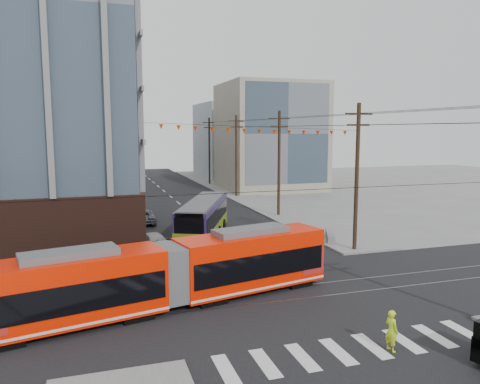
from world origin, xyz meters
name	(u,v)px	position (x,y,z in m)	size (l,w,h in m)	color
ground	(321,321)	(0.00, 0.00, 0.00)	(160.00, 160.00, 0.00)	slate
bg_bldg_nw_near	(38,130)	(-17.00, 52.00, 9.00)	(18.00, 16.00, 18.00)	#8C99A5
bg_bldg_ne_near	(270,137)	(16.00, 48.00, 8.00)	(14.00, 14.00, 16.00)	gray
bg_bldg_nw_far	(67,124)	(-14.00, 72.00, 10.00)	(16.00, 18.00, 20.00)	gray
bg_bldg_ne_far	(242,140)	(18.00, 68.00, 7.00)	(16.00, 16.00, 14.00)	#8C99A5
utility_pole_far	(209,151)	(8.50, 56.00, 5.50)	(0.30, 0.30, 11.00)	black
streetcar	(170,274)	(-6.56, 3.94, 1.75)	(18.20, 2.56, 3.51)	#F61B00
city_bus	(203,219)	(-1.36, 18.60, 1.64)	(2.52, 11.61, 3.29)	#281B43
parked_car_silver	(158,251)	(-5.98, 12.95, 0.67)	(1.42, 4.08, 1.34)	#A1ABB4
parked_car_white	(152,241)	(-5.99, 16.31, 0.63)	(1.77, 4.35, 1.26)	#B6B1B2
parked_car_grey	(142,216)	(-5.64, 26.40, 0.71)	(2.36, 5.13, 1.42)	#494B50
pedestrian	(392,331)	(1.32, -3.59, 0.88)	(0.64, 0.42, 1.75)	#D0F422
jersey_barrier	(330,236)	(8.30, 14.44, 0.36)	(0.81, 3.62, 0.72)	slate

